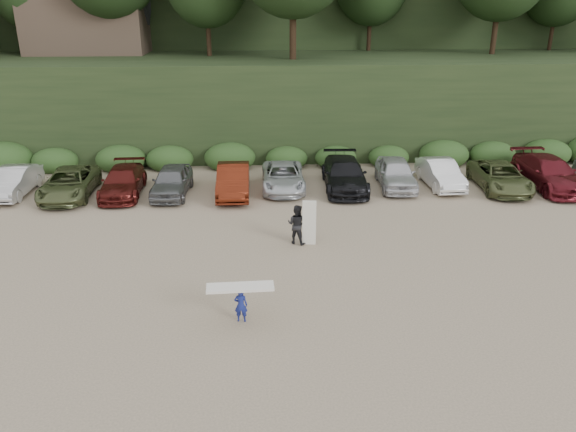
{
  "coord_description": "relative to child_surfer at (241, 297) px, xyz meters",
  "views": [
    {
      "loc": [
        -0.24,
        -18.58,
        9.81
      ],
      "look_at": [
        0.9,
        3.0,
        1.3
      ],
      "focal_mm": 35.0,
      "sensor_mm": 36.0,
      "label": 1
    }
  ],
  "objects": [
    {
      "name": "parked_cars",
      "position": [
        3.37,
        12.87,
        -0.12
      ],
      "size": [
        36.98,
        6.05,
        1.64
      ],
      "color": "#B1B1B6",
      "rests_on": "ground"
    },
    {
      "name": "ground",
      "position": [
        0.92,
        2.88,
        -0.87
      ],
      "size": [
        120.0,
        120.0,
        0.0
      ],
      "primitive_type": "plane",
      "color": "tan",
      "rests_on": "ground"
    },
    {
      "name": "child_surfer",
      "position": [
        0.0,
        0.0,
        0.0
      ],
      "size": [
        2.15,
        0.68,
        1.28
      ],
      "color": "navy",
      "rests_on": "ground"
    },
    {
      "name": "adult_surfer",
      "position": [
        2.25,
        6.01,
        0.0
      ],
      "size": [
        1.32,
        0.95,
        2.03
      ],
      "color": "black",
      "rests_on": "ground"
    }
  ]
}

